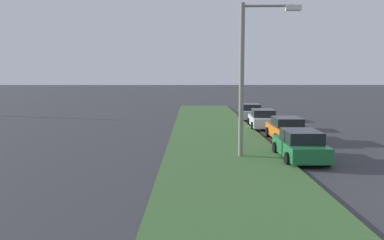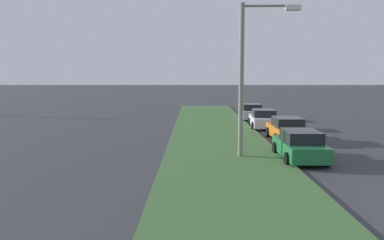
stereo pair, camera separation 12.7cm
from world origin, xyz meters
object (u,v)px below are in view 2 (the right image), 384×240
at_px(parked_car_orange, 287,129).
at_px(parked_car_silver, 251,112).
at_px(parked_car_green, 300,146).
at_px(parked_car_white, 263,119).
at_px(streetlight, 249,69).

height_order(parked_car_orange, parked_car_silver, same).
height_order(parked_car_green, parked_car_white, same).
xyz_separation_m(parked_car_green, parked_car_silver, (17.29, -0.17, 0.00)).
relative_size(parked_car_white, streetlight, 0.58).
relative_size(parked_car_orange, streetlight, 0.57).
height_order(parked_car_silver, streetlight, streetlight).
xyz_separation_m(parked_car_orange, streetlight, (-5.36, 3.18, 3.67)).
distance_m(parked_car_orange, parked_car_silver, 11.52).
bearing_deg(parked_car_green, streetlight, 80.53).
relative_size(parked_car_silver, streetlight, 0.58).
bearing_deg(streetlight, parked_car_green, -99.76).
bearing_deg(parked_car_green, parked_car_silver, -0.27).
bearing_deg(streetlight, parked_car_white, -13.77).
xyz_separation_m(parked_car_green, streetlight, (0.43, 2.47, 3.67)).
relative_size(parked_car_orange, parked_car_silver, 0.99).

